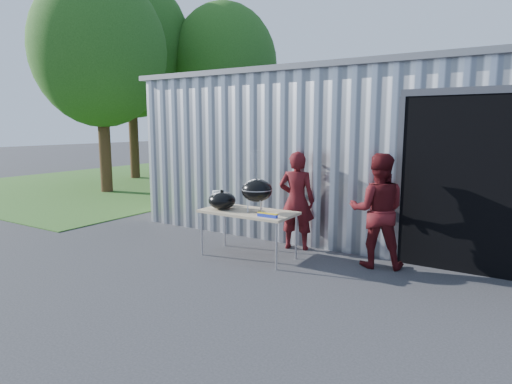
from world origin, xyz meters
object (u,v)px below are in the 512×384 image
Objects in this scene: person_cook at (297,201)px; folding_table at (248,213)px; kettle_grill at (257,186)px; person_bystander at (377,211)px.

folding_table is at bearing 46.40° from person_cook.
kettle_grill is 0.57× the size of person_cook.
person_bystander is at bearing 18.95° from folding_table.
kettle_grill is (0.18, -0.03, 0.45)m from folding_table.
kettle_grill reaches higher than folding_table.
folding_table is 1.58× the size of kettle_grill.
kettle_grill reaches higher than person_bystander.
folding_table is 0.94m from person_cook.
person_cook is at bearing 62.42° from folding_table.
person_bystander is at bearing 156.33° from person_cook.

